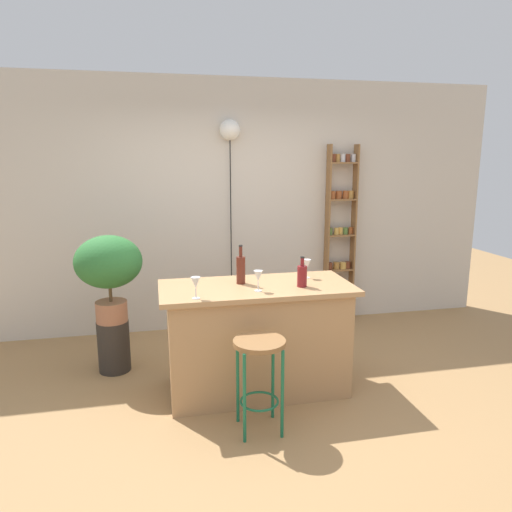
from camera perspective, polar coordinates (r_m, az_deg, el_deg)
The scene contains 13 objects.
ground at distance 3.95m, azimuth 1.03°, elevation -17.67°, with size 12.00×12.00×0.00m, color #A37A4C.
back_wall at distance 5.38m, azimuth -3.71°, elevation 6.01°, with size 6.40×0.10×2.80m, color beige.
kitchen_counter at distance 4.01m, azimuth 0.06°, elevation -9.85°, with size 1.58×0.73×0.92m.
bar_stool at distance 3.42m, azimuth 0.41°, elevation -12.77°, with size 0.37×0.37×0.69m.
spice_shelf at distance 5.65m, azimuth 10.17°, elevation 2.48°, with size 0.35×0.14×2.09m.
plant_stool at distance 4.62m, azimuth -16.83°, elevation -10.37°, with size 0.29×0.29×0.48m, color #2D2823.
potted_plant at distance 4.39m, azimuth -17.41°, elevation -1.20°, with size 0.59×0.53×0.79m.
bottle_vinegar at distance 3.83m, azimuth 5.60°, elevation -2.35°, with size 0.08×0.08×0.25m.
bottle_soda_blue at distance 3.89m, azimuth -1.85°, elevation -1.60°, with size 0.07×0.07×0.33m.
wine_glass_left at distance 3.68m, azimuth 0.26°, elevation -2.50°, with size 0.07×0.07×0.16m.
wine_glass_center at distance 4.10m, azimuth 6.17°, elevation -1.06°, with size 0.07×0.07×0.16m.
wine_glass_right at distance 3.51m, azimuth -7.32°, elevation -3.30°, with size 0.07×0.07×0.16m.
pendant_globe_light at distance 5.26m, azimuth -3.18°, elevation 14.69°, with size 0.23×0.23×2.35m.
Camera 1 is at (-0.79, -3.34, 1.94)m, focal length 33.04 mm.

